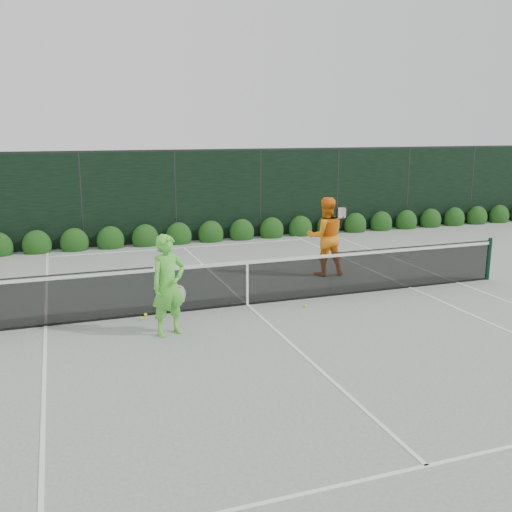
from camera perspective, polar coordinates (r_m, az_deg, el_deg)
name	(u,v)px	position (r m, az deg, el deg)	size (l,w,h in m)	color
ground	(247,305)	(12.39, -0.88, -4.91)	(80.00, 80.00, 0.00)	gray
tennis_net	(246,281)	(12.23, -0.99, -2.55)	(12.90, 0.10, 1.07)	#103121
player_woman	(168,285)	(10.53, -8.75, -2.90)	(0.80, 0.66, 1.88)	#5AD43E
player_man	(325,236)	(14.78, 6.96, 1.95)	(1.10, 0.92, 2.03)	orange
court_lines	(247,305)	(12.38, -0.88, -4.88)	(11.03, 23.83, 0.01)	white
windscreen_fence	(299,265)	(9.54, 4.28, -0.86)	(32.00, 21.07, 3.06)	black
hedge_row	(179,236)	(19.05, -7.74, 1.95)	(31.66, 0.65, 0.94)	#15360E
tennis_balls	(200,313)	(11.82, -5.67, -5.67)	(3.49, 0.60, 0.07)	yellow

